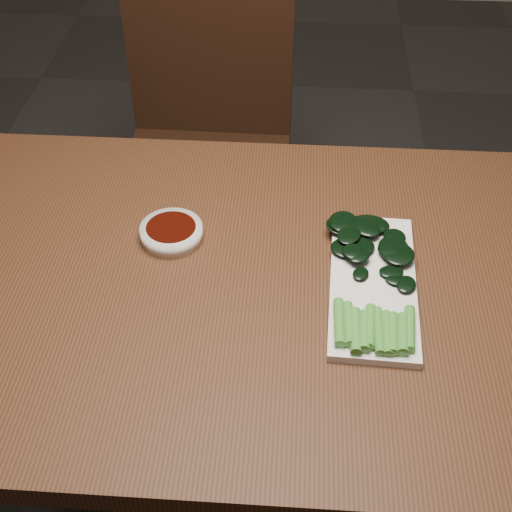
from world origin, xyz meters
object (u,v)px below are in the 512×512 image
Objects in this scene: chair_far at (207,142)px; sauce_bowl at (171,232)px; table at (258,308)px; serving_plate at (373,284)px; gai_lan at (371,274)px.

chair_far is 8.20× the size of sauce_bowl.
sauce_bowl reaches higher than table.
serving_plate is at bearing -2.58° from table.
gai_lan is (0.18, -0.00, 0.10)m from table.
table is 1.57× the size of chair_far.
chair_far reaches higher than sauce_bowl.
gai_lan is at bearing -63.68° from chair_far.
sauce_bowl reaches higher than serving_plate.
sauce_bowl is at bearing 164.84° from gai_lan.
chair_far reaches higher than serving_plate.
sauce_bowl is 0.36m from serving_plate.
chair_far is 2.67× the size of serving_plate.
gai_lan reaches higher than sauce_bowl.
serving_plate is at bearing -15.94° from sauce_bowl.
chair_far is 0.75m from sauce_bowl.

